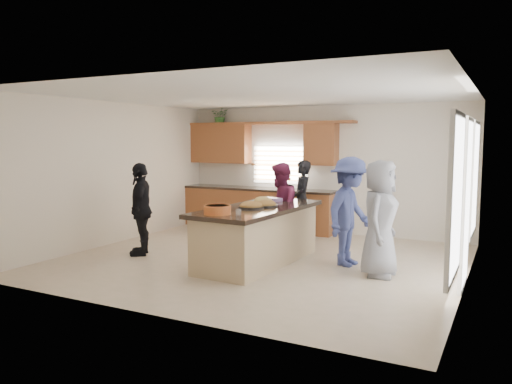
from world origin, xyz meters
The scene contains 18 objects.
floor centered at (0.00, 0.00, 0.00)m, with size 6.50×6.50×0.00m, color beige.
room_shell centered at (0.00, 0.00, 1.90)m, with size 6.52×6.02×2.81m.
back_cabinetry centered at (-1.47, 2.73, 0.91)m, with size 4.08×0.66×2.46m.
right_wall_glazing centered at (3.22, -0.13, 1.34)m, with size 0.06×4.00×2.25m.
island centered at (0.05, -0.21, 0.45)m, with size 1.28×2.75×0.95m.
platter_front centered at (0.02, -0.39, 0.98)m, with size 0.42×0.42×0.17m.
platter_mid centered at (0.14, -0.10, 0.98)m, with size 0.39×0.39×0.16m.
platter_back centered at (-0.14, 0.37, 0.98)m, with size 0.36×0.36×0.15m.
salad_bowl centered at (-0.10, -1.24, 1.03)m, with size 0.41×0.41×0.13m.
clear_cup centered at (0.23, -1.20, 1.00)m, with size 0.08×0.08×0.10m, color white.
plate_stack centered at (0.00, 0.61, 0.98)m, with size 0.25×0.25×0.06m, color #C898DD.
flower_vase centered at (0.06, 0.96, 1.17)m, with size 0.14×0.14×0.41m.
potted_plant centered at (-2.50, 2.82, 2.62)m, with size 0.40×0.35×0.45m, color #316528.
woman_left_back centered at (-0.05, 1.98, 0.82)m, with size 0.60×0.39×1.63m, color black.
woman_left_mid centered at (0.01, 0.77, 0.82)m, with size 0.80×0.62×1.64m, color maroon.
woman_left_front centered at (-2.09, -0.61, 0.83)m, with size 0.97×0.40×1.65m, color black.
woman_right_back centered at (1.45, 0.34, 0.89)m, with size 1.15×0.66×1.78m, color #38437B.
woman_right_front centered at (2.04, -0.08, 0.88)m, with size 0.86×0.56×1.76m, color gray.
Camera 1 is at (3.76, -7.50, 2.06)m, focal length 35.00 mm.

